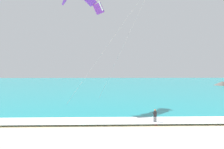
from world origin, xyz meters
TOP-DOWN VIEW (x-y plane):
  - sea at (0.00, 73.20)m, footprint 200.00×120.00m
  - surf_foam at (0.00, 14.20)m, footprint 200.00×3.20m
  - surfboard at (-1.77, 13.48)m, footprint 0.58×1.44m
  - kitesurfer at (-1.77, 13.50)m, footprint 0.55×0.55m
  - kite_primary at (-11.06, 22.61)m, footprint 12.04×11.58m

SIDE VIEW (x-z plane):
  - surfboard at x=-1.77m, z-range -0.02..0.07m
  - sea at x=0.00m, z-range 0.00..0.20m
  - surf_foam at x=0.00m, z-range 0.20..0.24m
  - kitesurfer at x=-1.77m, z-range 0.10..1.79m
  - kite_primary at x=-11.06m, z-range 8.62..25.91m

